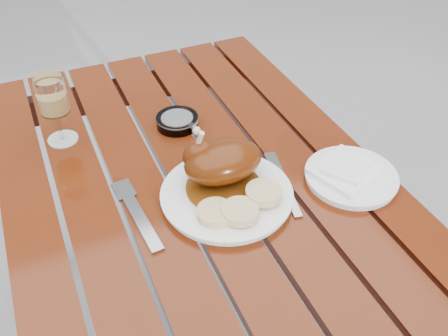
{
  "coord_description": "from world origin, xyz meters",
  "views": [
    {
      "loc": [
        -0.27,
        -0.78,
        1.47
      ],
      "look_at": [
        0.06,
        -0.02,
        0.78
      ],
      "focal_mm": 40.0,
      "sensor_mm": 36.0,
      "label": 1
    }
  ],
  "objects_px": {
    "ashtray": "(177,121)",
    "table": "(201,284)",
    "dinner_plate": "(227,195)",
    "wine_glass": "(56,110)",
    "side_plate": "(351,177)"
  },
  "relations": [
    {
      "from": "table",
      "to": "wine_glass",
      "type": "bearing_deg",
      "value": 132.72
    },
    {
      "from": "dinner_plate",
      "to": "ashtray",
      "type": "xyz_separation_m",
      "value": [
        -0.01,
        0.29,
        0.0
      ]
    },
    {
      "from": "ashtray",
      "to": "table",
      "type": "bearing_deg",
      "value": -98.74
    },
    {
      "from": "dinner_plate",
      "to": "wine_glass",
      "type": "bearing_deg",
      "value": 128.86
    },
    {
      "from": "dinner_plate",
      "to": "wine_glass",
      "type": "distance_m",
      "value": 0.45
    },
    {
      "from": "dinner_plate",
      "to": "wine_glass",
      "type": "relative_size",
      "value": 1.64
    },
    {
      "from": "table",
      "to": "side_plate",
      "type": "bearing_deg",
      "value": -24.21
    },
    {
      "from": "table",
      "to": "ashtray",
      "type": "distance_m",
      "value": 0.44
    },
    {
      "from": "dinner_plate",
      "to": "ashtray",
      "type": "bearing_deg",
      "value": 91.13
    },
    {
      "from": "wine_glass",
      "to": "side_plate",
      "type": "height_order",
      "value": "wine_glass"
    },
    {
      "from": "table",
      "to": "dinner_plate",
      "type": "xyz_separation_m",
      "value": [
        0.04,
        -0.08,
        0.38
      ]
    },
    {
      "from": "wine_glass",
      "to": "side_plate",
      "type": "xyz_separation_m",
      "value": [
        0.55,
        -0.4,
        -0.08
      ]
    },
    {
      "from": "table",
      "to": "side_plate",
      "type": "xyz_separation_m",
      "value": [
        0.31,
        -0.14,
        0.38
      ]
    },
    {
      "from": "wine_glass",
      "to": "side_plate",
      "type": "distance_m",
      "value": 0.68
    },
    {
      "from": "table",
      "to": "ashtray",
      "type": "height_order",
      "value": "ashtray"
    }
  ]
}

